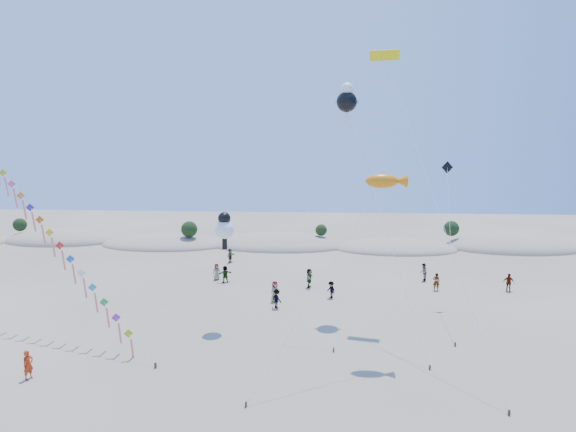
{
  "coord_description": "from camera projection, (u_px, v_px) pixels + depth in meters",
  "views": [
    {
      "loc": [
        6.03,
        -20.22,
        13.61
      ],
      "look_at": [
        3.62,
        14.0,
        8.68
      ],
      "focal_mm": 30.0,
      "sensor_mm": 36.0,
      "label": 1
    }
  ],
  "objects": [
    {
      "name": "dune_ridge",
      "position": [
        285.0,
        245.0,
        66.8
      ],
      "size": [
        145.3,
        11.49,
        5.57
      ],
      "color": "tan",
      "rests_on": "ground"
    },
    {
      "name": "cartoon_kite_low",
      "position": [
        225.0,
        227.0,
        35.96
      ],
      "size": [
        8.91,
        5.07,
        8.83
      ],
      "color": "#3F2D1E",
      "rests_on": "ground"
    },
    {
      "name": "dark_kite",
      "position": [
        449.0,
        206.0,
        39.45
      ],
      "size": [
        2.14,
        10.66,
        12.41
      ],
      "color": "#3F2D1E",
      "rests_on": "ground"
    },
    {
      "name": "beachgoers",
      "position": [
        307.0,
        278.0,
        47.32
      ],
      "size": [
        29.59,
        17.24,
        1.87
      ],
      "color": "slate",
      "rests_on": "ground"
    },
    {
      "name": "flyer_foreground",
      "position": [
        28.0,
        365.0,
        28.35
      ],
      "size": [
        0.63,
        0.75,
        1.76
      ],
      "primitive_type": "imported",
      "rotation": [
        0.0,
        0.0,
        1.19
      ],
      "color": "#B52C0E",
      "rests_on": "ground"
    },
    {
      "name": "cartoon_kite_high",
      "position": [
        347.0,
        100.0,
        38.72
      ],
      "size": [
        5.87,
        12.27,
        18.76
      ],
      "color": "#3F2D1E",
      "rests_on": "ground"
    },
    {
      "name": "kite_train",
      "position": [
        13.0,
        187.0,
        36.78
      ],
      "size": [
        25.56,
        14.43,
        20.67
      ],
      "color": "#3F2D1E",
      "rests_on": "ground"
    },
    {
      "name": "parafoil_kite",
      "position": [
        386.0,
        60.0,
        37.08
      ],
      "size": [
        6.14,
        16.07,
        21.1
      ],
      "color": "#3F2D1E",
      "rests_on": "ground"
    },
    {
      "name": "fish_kite",
      "position": [
        386.0,
        182.0,
        30.73
      ],
      "size": [
        9.36,
        8.16,
        11.93
      ],
      "color": "#3F2D1E",
      "rests_on": "ground"
    }
  ]
}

